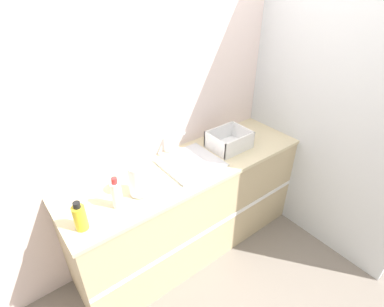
{
  "coord_description": "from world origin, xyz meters",
  "views": [
    {
      "loc": [
        -1.18,
        -1.27,
        2.27
      ],
      "look_at": [
        0.01,
        0.26,
        1.04
      ],
      "focal_mm": 28.0,
      "sensor_mm": 36.0,
      "label": 1
    }
  ],
  "objects_px": {
    "paper_towel_roll": "(138,180)",
    "bottle_white_spray": "(117,194)",
    "dish_rack": "(229,142)",
    "sink": "(190,162)",
    "bottle_yellow": "(80,217)"
  },
  "relations": [
    {
      "from": "paper_towel_roll",
      "to": "bottle_white_spray",
      "type": "xyz_separation_m",
      "value": [
        -0.17,
        -0.03,
        -0.02
      ]
    },
    {
      "from": "dish_rack",
      "to": "bottle_white_spray",
      "type": "xyz_separation_m",
      "value": [
        -1.1,
        -0.1,
        0.05
      ]
    },
    {
      "from": "sink",
      "to": "paper_towel_roll",
      "type": "height_order",
      "value": "sink"
    },
    {
      "from": "bottle_white_spray",
      "to": "paper_towel_roll",
      "type": "bearing_deg",
      "value": 8.51
    },
    {
      "from": "paper_towel_roll",
      "to": "dish_rack",
      "type": "height_order",
      "value": "paper_towel_roll"
    },
    {
      "from": "paper_towel_roll",
      "to": "dish_rack",
      "type": "distance_m",
      "value": 0.93
    },
    {
      "from": "sink",
      "to": "paper_towel_roll",
      "type": "bearing_deg",
      "value": -170.44
    },
    {
      "from": "bottle_yellow",
      "to": "bottle_white_spray",
      "type": "xyz_separation_m",
      "value": [
        0.26,
        0.04,
        0.01
      ]
    },
    {
      "from": "dish_rack",
      "to": "bottle_white_spray",
      "type": "relative_size",
      "value": 1.46
    },
    {
      "from": "paper_towel_roll",
      "to": "bottle_yellow",
      "type": "bearing_deg",
      "value": -170.75
    },
    {
      "from": "sink",
      "to": "bottle_yellow",
      "type": "height_order",
      "value": "sink"
    },
    {
      "from": "sink",
      "to": "bottle_white_spray",
      "type": "distance_m",
      "value": 0.69
    },
    {
      "from": "dish_rack",
      "to": "bottle_yellow",
      "type": "xyz_separation_m",
      "value": [
        -1.35,
        -0.15,
        0.03
      ]
    },
    {
      "from": "paper_towel_roll",
      "to": "bottle_yellow",
      "type": "relative_size",
      "value": 1.15
    },
    {
      "from": "paper_towel_roll",
      "to": "bottle_white_spray",
      "type": "bearing_deg",
      "value": -171.49
    }
  ]
}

